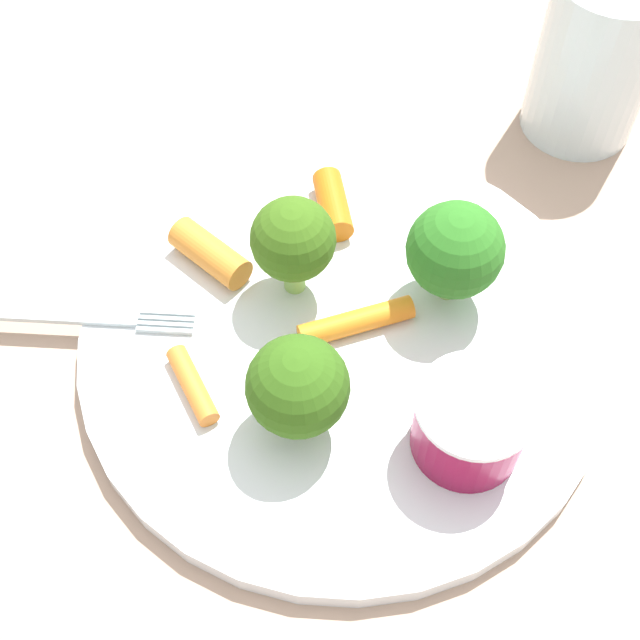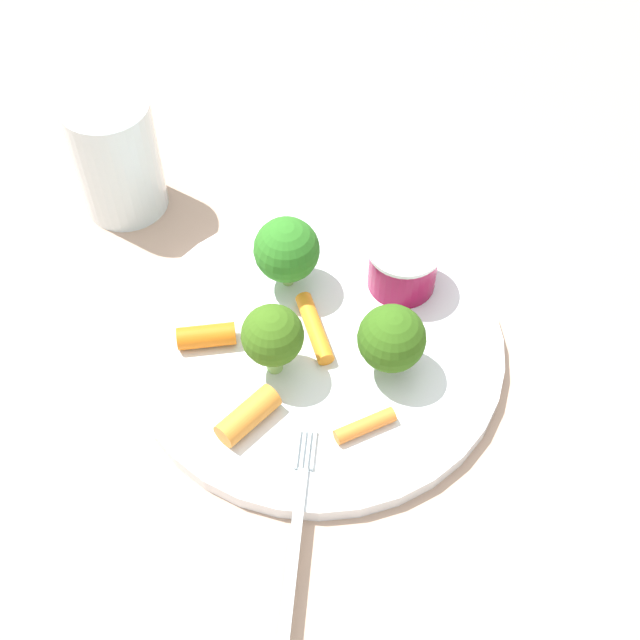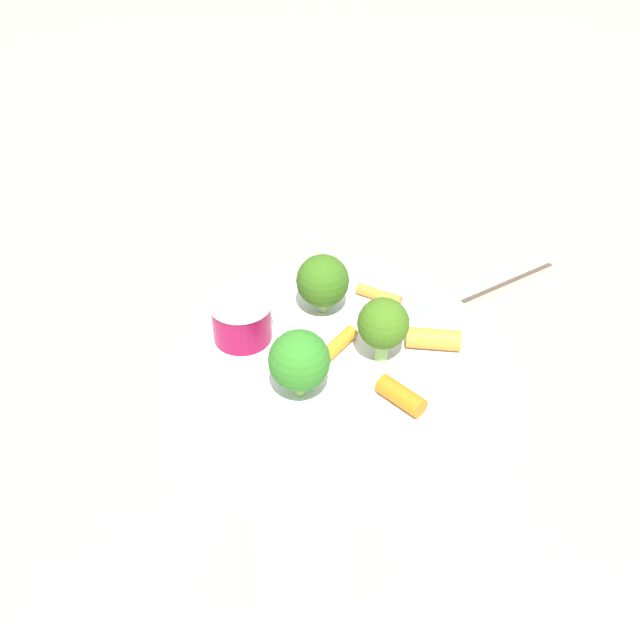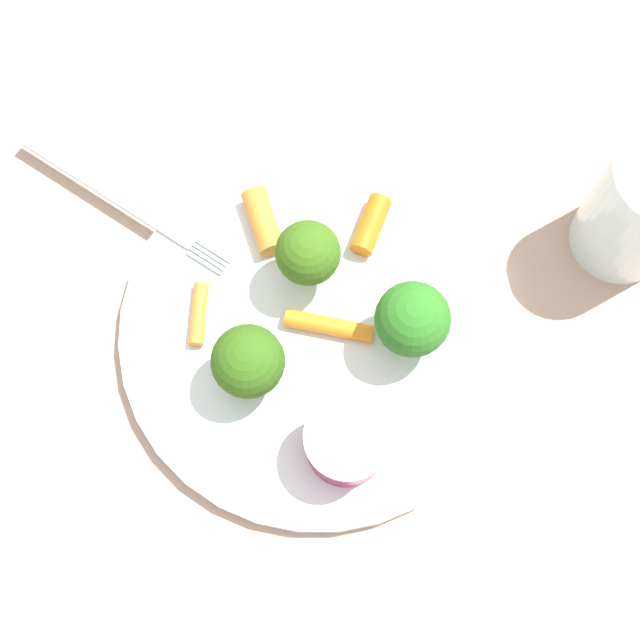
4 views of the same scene
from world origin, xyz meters
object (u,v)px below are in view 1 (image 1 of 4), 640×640
object	(u,v)px
drinking_glass	(596,58)
carrot_stick_1	(192,385)
broccoli_floret_0	(293,241)
broccoli_floret_2	(298,387)
plate	(343,340)
carrot_stick_3	(210,253)
carrot_stick_0	(359,326)
sauce_cup	(470,423)
carrot_stick_2	(333,204)
fork	(27,315)
broccoli_floret_1	(459,256)

from	to	relation	value
drinking_glass	carrot_stick_1	bearing A→B (deg)	-162.53
broccoli_floret_0	drinking_glass	bearing A→B (deg)	13.65
broccoli_floret_2	drinking_glass	size ratio (longest dim) A/B	0.56
broccoli_floret_2	broccoli_floret_0	bearing A→B (deg)	67.92
plate	carrot_stick_3	world-z (taller)	carrot_stick_3
carrot_stick_3	carrot_stick_0	bearing A→B (deg)	-54.10
broccoli_floret_2	carrot_stick_0	size ratio (longest dim) A/B	0.96
sauce_cup	drinking_glass	world-z (taller)	drinking_glass
drinking_glass	carrot_stick_3	bearing A→B (deg)	-175.42
broccoli_floret_0	carrot_stick_1	bearing A→B (deg)	-151.88
plate	broccoli_floret_0	size ratio (longest dim) A/B	4.48
carrot_stick_1	drinking_glass	size ratio (longest dim) A/B	0.42
broccoli_floret_0	carrot_stick_2	size ratio (longest dim) A/B	1.45
fork	carrot_stick_1	bearing A→B (deg)	-50.34
carrot_stick_2	fork	xyz separation A→B (m)	(-0.17, 0.00, -0.01)
carrot_stick_0	carrot_stick_1	xyz separation A→B (m)	(-0.08, 0.00, -0.00)
broccoli_floret_1	carrot_stick_3	world-z (taller)	broccoli_floret_1
plate	carrot_stick_0	distance (m)	0.01
sauce_cup	broccoli_floret_2	distance (m)	0.08
carrot_stick_2	fork	bearing A→B (deg)	179.43
fork	drinking_glass	xyz separation A→B (m)	(0.34, 0.01, 0.04)
carrot_stick_3	plate	bearing A→B (deg)	-56.94
broccoli_floret_1	carrot_stick_3	distance (m)	0.13
broccoli_floret_1	carrot_stick_0	distance (m)	0.06
broccoli_floret_0	fork	distance (m)	0.14
broccoli_floret_0	drinking_glass	world-z (taller)	drinking_glass
plate	broccoli_floret_2	world-z (taller)	broccoli_floret_2
broccoli_floret_0	carrot_stick_3	distance (m)	0.05
carrot_stick_3	sauce_cup	bearing A→B (deg)	-64.57
carrot_stick_0	fork	world-z (taller)	carrot_stick_0
drinking_glass	plate	bearing A→B (deg)	-156.26
sauce_cup	drinking_glass	distance (m)	0.24
plate	carrot_stick_3	bearing A→B (deg)	123.06
broccoli_floret_1	sauce_cup	bearing A→B (deg)	-114.72
drinking_glass	carrot_stick_0	bearing A→B (deg)	-154.83
broccoli_floret_0	carrot_stick_0	size ratio (longest dim) A/B	1.01
fork	broccoli_floret_0	bearing A→B (deg)	-16.23
carrot_stick_1	fork	world-z (taller)	carrot_stick_1
sauce_cup	drinking_glass	xyz separation A→B (m)	(0.17, 0.16, 0.02)
carrot_stick_3	drinking_glass	bearing A→B (deg)	4.58
sauce_cup	broccoli_floret_2	xyz separation A→B (m)	(-0.06, 0.04, 0.01)
sauce_cup	carrot_stick_3	size ratio (longest dim) A/B	1.17
fork	drinking_glass	bearing A→B (deg)	2.18
broccoli_floret_2	carrot_stick_0	distance (m)	0.06
broccoli_floret_0	carrot_stick_1	world-z (taller)	broccoli_floret_0
plate	drinking_glass	size ratio (longest dim) A/B	2.64
broccoli_floret_1	fork	size ratio (longest dim) A/B	0.37
plate	carrot_stick_1	size ratio (longest dim) A/B	6.28
sauce_cup	drinking_glass	bearing A→B (deg)	43.38
plate	fork	distance (m)	0.16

